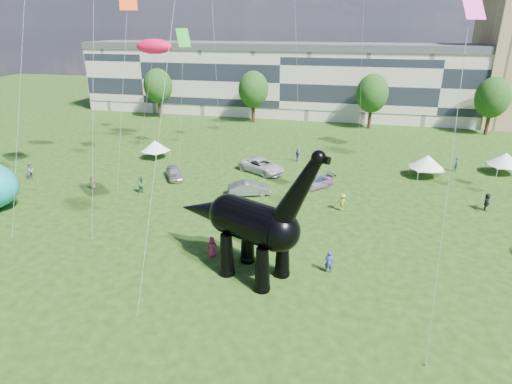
# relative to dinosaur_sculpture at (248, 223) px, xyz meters

# --- Properties ---
(ground) EXTENTS (220.00, 220.00, 0.00)m
(ground) POSITION_rel_dinosaur_sculpture_xyz_m (0.43, -5.12, -3.89)
(ground) COLOR #16330C
(ground) RESTS_ON ground
(terrace_row) EXTENTS (78.00, 11.00, 12.00)m
(terrace_row) POSITION_rel_dinosaur_sculpture_xyz_m (-7.57, 56.88, 2.11)
(terrace_row) COLOR beige
(terrace_row) RESTS_ON ground
(tree_far_left) EXTENTS (5.20, 5.20, 9.44)m
(tree_far_left) POSITION_rel_dinosaur_sculpture_xyz_m (-29.57, 47.88, 2.41)
(tree_far_left) COLOR #382314
(tree_far_left) RESTS_ON ground
(tree_mid_left) EXTENTS (5.20, 5.20, 9.44)m
(tree_mid_left) POSITION_rel_dinosaur_sculpture_xyz_m (-11.57, 47.88, 2.41)
(tree_mid_left) COLOR #382314
(tree_mid_left) RESTS_ON ground
(tree_mid_right) EXTENTS (5.20, 5.20, 9.44)m
(tree_mid_right) POSITION_rel_dinosaur_sculpture_xyz_m (8.43, 47.88, 2.41)
(tree_mid_right) COLOR #382314
(tree_mid_right) RESTS_ON ground
(tree_far_right) EXTENTS (5.20, 5.20, 9.44)m
(tree_far_right) POSITION_rel_dinosaur_sculpture_xyz_m (26.43, 47.88, 2.41)
(tree_far_right) COLOR #382314
(tree_far_right) RESTS_ON ground
(dinosaur_sculpture) EXTENTS (12.14, 6.95, 10.29)m
(dinosaur_sculpture) POSITION_rel_dinosaur_sculpture_xyz_m (0.00, 0.00, 0.00)
(dinosaur_sculpture) COLOR black
(dinosaur_sculpture) RESTS_ON ground
(car_silver) EXTENTS (3.46, 4.22, 1.36)m
(car_silver) POSITION_rel_dinosaur_sculpture_xyz_m (-13.20, 17.07, -3.21)
(car_silver) COLOR #BDBCC1
(car_silver) RESTS_ON ground
(car_grey) EXTENTS (4.62, 3.10, 1.44)m
(car_grey) POSITION_rel_dinosaur_sculpture_xyz_m (-3.61, 14.17, -3.17)
(car_grey) COLOR slate
(car_grey) RESTS_ON ground
(car_white) EXTENTS (6.37, 5.20, 1.61)m
(car_white) POSITION_rel_dinosaur_sculpture_xyz_m (-3.94, 21.43, -3.08)
(car_white) COLOR silver
(car_white) RESTS_ON ground
(car_dark) EXTENTS (4.64, 4.69, 1.36)m
(car_dark) POSITION_rel_dinosaur_sculpture_xyz_m (2.63, 17.76, -3.21)
(car_dark) COLOR #595960
(car_dark) RESTS_ON ground
(gazebo_near) EXTENTS (4.56, 4.56, 2.63)m
(gazebo_near) POSITION_rel_dinosaur_sculpture_xyz_m (14.65, 24.30, -2.04)
(gazebo_near) COLOR white
(gazebo_near) RESTS_ON ground
(gazebo_far) EXTENTS (4.33, 4.33, 2.55)m
(gazebo_far) POSITION_rel_dinosaur_sculpture_xyz_m (23.63, 27.66, -2.09)
(gazebo_far) COLOR white
(gazebo_far) RESTS_ON ground
(gazebo_left) EXTENTS (4.36, 4.36, 2.39)m
(gazebo_left) POSITION_rel_dinosaur_sculpture_xyz_m (-18.67, 23.72, -2.21)
(gazebo_left) COLOR white
(gazebo_left) RESTS_ON ground
(visitors) EXTENTS (48.68, 42.41, 1.88)m
(visitors) POSITION_rel_dinosaur_sculpture_xyz_m (-2.81, 9.97, -3.02)
(visitors) COLOR #9C2744
(visitors) RESTS_ON ground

